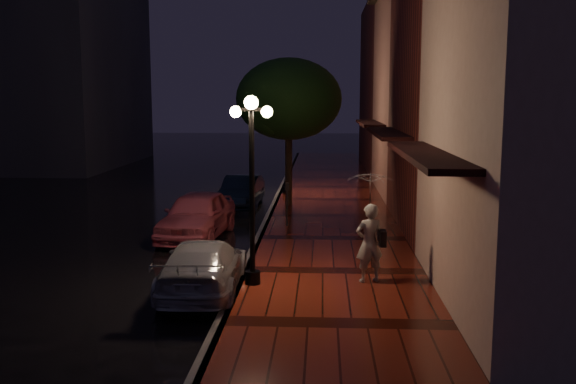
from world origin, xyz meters
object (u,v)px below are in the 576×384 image
at_px(street_tree, 289,102).
at_px(silver_car, 203,266).
at_px(streetlamp_far, 287,139).
at_px(woman_with_umbrella, 370,210).
at_px(parking_meter, 287,200).
at_px(streetlamp_near, 252,179).
at_px(pink_car, 197,215).
at_px(navy_car, 242,192).

xyz_separation_m(street_tree, silver_car, (-1.36, -11.24, -3.63)).
distance_m(streetlamp_far, silver_car, 14.43).
xyz_separation_m(street_tree, woman_with_umbrella, (2.44, -10.66, -2.39)).
height_order(woman_with_umbrella, parking_meter, woman_with_umbrella).
bearing_deg(parking_meter, streetlamp_near, -115.23).
xyz_separation_m(silver_car, parking_meter, (1.52, 7.02, 0.42)).
relative_size(streetlamp_near, pink_car, 0.99).
bearing_deg(pink_car, silver_car, -72.24).
height_order(street_tree, woman_with_umbrella, street_tree).
bearing_deg(parking_meter, streetlamp_far, 71.61).
relative_size(pink_car, woman_with_umbrella, 1.69).
height_order(street_tree, pink_car, street_tree).
bearing_deg(woman_with_umbrella, navy_car, -89.30).
bearing_deg(woman_with_umbrella, silver_car, -12.56).
height_order(streetlamp_far, pink_car, streetlamp_far).
bearing_deg(parking_meter, woman_with_umbrella, -92.23).
bearing_deg(silver_car, navy_car, -88.73).
xyz_separation_m(streetlamp_far, navy_car, (-1.67, -2.80, -1.96)).
relative_size(silver_car, woman_with_umbrella, 1.63).
height_order(streetlamp_far, street_tree, street_tree).
distance_m(streetlamp_far, street_tree, 3.44).
height_order(pink_car, navy_car, pink_car).
xyz_separation_m(pink_car, parking_meter, (2.76, 1.37, 0.29)).
bearing_deg(navy_car, woman_with_umbrella, -64.85).
height_order(streetlamp_near, woman_with_umbrella, streetlamp_near).
bearing_deg(streetlamp_near, parking_meter, 86.47).
height_order(streetlamp_near, streetlamp_far, same).
xyz_separation_m(streetlamp_far, pink_car, (-2.35, -8.60, -1.86)).
xyz_separation_m(street_tree, navy_car, (-1.93, 0.21, -3.61)).
bearing_deg(woman_with_umbrella, parking_meter, -91.72).
relative_size(streetlamp_far, pink_car, 0.99).
xyz_separation_m(streetlamp_near, pink_car, (-2.35, 5.40, -1.86)).
bearing_deg(streetlamp_near, woman_with_umbrella, 7.01).
distance_m(woman_with_umbrella, parking_meter, 6.88).
bearing_deg(streetlamp_near, pink_car, 113.48).
relative_size(streetlamp_near, parking_meter, 2.97).
height_order(silver_car, parking_meter, parking_meter).
height_order(streetlamp_near, silver_car, streetlamp_near).
xyz_separation_m(streetlamp_near, streetlamp_far, (0.00, 14.00, 0.00)).
bearing_deg(pink_car, streetlamp_near, -61.18).
bearing_deg(streetlamp_far, streetlamp_near, -90.00).
relative_size(pink_car, navy_car, 1.13).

